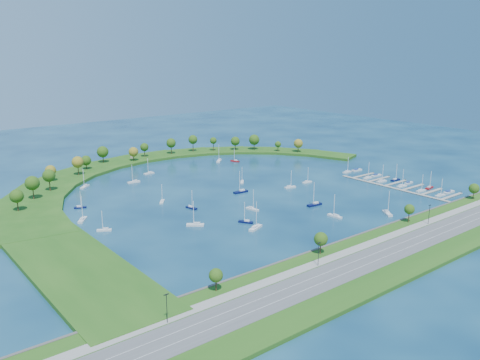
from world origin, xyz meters
TOP-DOWN VIEW (x-y plane):
  - ground at (0.00, 0.00)m, footprint 700.00×700.00m
  - south_shoreline at (0.03, -122.88)m, footprint 420.00×43.10m
  - breakwater at (-46.33, 48.72)m, footprint 286.74×247.64m
  - breakwater_trees at (-13.07, 87.74)m, footprint 239.22×92.33m
  - harbor_tower at (-15.74, 117.91)m, footprint 2.60×2.60m
  - dock_system at (85.30, -61.00)m, footprint 24.28×82.00m
  - moored_boat_0 at (-45.69, 55.34)m, footprint 8.64×2.88m
  - moored_boat_1 at (-37.28, -53.04)m, footprint 5.77×7.52m
  - moored_boat_2 at (-4.53, -7.80)m, footprint 9.71×3.33m
  - moored_boat_3 at (37.53, 72.67)m, footprint 8.79×8.59m
  - moored_boat_4 at (-53.12, 4.83)m, footprint 6.10×6.99m
  - moored_boat_5 at (44.87, -16.76)m, footprint 7.34×2.43m
  - moored_boat_6 at (-25.92, 70.65)m, footprint 8.05×2.81m
  - moored_boat_7 at (-39.41, -63.25)m, footprint 9.87×5.96m
  - moored_boat_8 at (-21.02, -38.76)m, footprint 3.52×8.31m
  - moored_boat_9 at (-60.10, -40.74)m, footprint 8.37×7.64m
  - moored_boat_10 at (27.18, -18.84)m, footprint 8.01×3.52m
  - moored_boat_11 at (-99.24, -19.10)m, footprint 7.14×5.36m
  - moored_boat_12 at (-101.93, 1.97)m, footprint 7.60×8.72m
  - moored_boat_13 at (-94.69, 23.81)m, footprint 6.87×4.55m
  - moored_boat_14 at (5.39, -75.55)m, footprint 2.67×8.52m
  - moored_boat_15 at (-46.19, -15.69)m, footprint 3.55×7.60m
  - moored_boat_16 at (11.35, 10.80)m, footprint 6.30×6.99m
  - moored_boat_17 at (-75.93, 63.95)m, footprint 8.11×7.58m
  - moored_boat_18 at (11.91, -54.70)m, footprint 9.64×3.36m
  - moored_boat_19 at (31.28, -89.92)m, footprint 7.11×9.12m
  - moored_boat_20 at (47.26, 64.56)m, footprint 4.66×7.56m
  - docked_boat_0 at (85.53, -89.02)m, footprint 7.62×3.18m
  - docked_boat_1 at (95.96, -88.65)m, footprint 9.37×2.82m
  - docked_boat_2 at (85.53, -76.02)m, footprint 7.69×2.83m
  - docked_boat_3 at (96.03, -75.45)m, footprint 8.00×3.26m
  - docked_boat_4 at (85.52, -62.01)m, footprint 8.08×3.04m
  - docked_boat_5 at (95.99, -60.28)m, footprint 7.95×2.71m
  - docked_boat_6 at (85.52, -46.48)m, footprint 8.27×2.80m
  - docked_boat_7 at (96.03, -49.97)m, footprint 7.86×2.40m
  - docked_boat_8 at (85.52, -34.96)m, footprint 7.89×2.33m
  - docked_boat_9 at (95.98, -34.21)m, footprint 8.71×3.42m
  - docked_boat_10 at (87.93, -14.91)m, footprint 7.92×2.52m
  - docked_boat_11 at (97.87, -15.59)m, footprint 9.15×3.00m

SIDE VIEW (x-z plane):
  - ground at x=0.00m, z-range 0.00..0.00m
  - dock_system at x=85.30m, z-range -0.45..1.15m
  - docked_boat_5 at x=95.99m, z-range -0.21..1.38m
  - docked_boat_9 at x=95.98m, z-range -0.23..1.50m
  - docked_boat_11 at x=97.87m, z-range -0.24..1.60m
  - docked_boat_1 at x=95.96m, z-range -0.25..1.65m
  - moored_boat_13 at x=-94.69m, z-range -4.08..5.79m
  - moored_boat_11 at x=-99.24m, z-range -4.37..6.10m
  - moored_boat_5 at x=44.87m, z-range -4.45..6.19m
  - moored_boat_4 at x=-53.12m, z-range -4.48..6.22m
  - moored_boat_20 at x=47.26m, z-range -4.51..6.26m
  - moored_boat_15 at x=-46.19m, z-range -4.52..6.26m
  - moored_boat_16 at x=11.35m, z-range -4.54..6.29m
  - docked_boat_0 at x=85.53m, z-range -4.55..6.30m
  - docked_boat_2 at x=85.53m, z-range -4.65..6.41m
  - moored_boat_1 at x=-37.28m, z-range -4.66..6.42m
  - moored_boat_10 at x=27.18m, z-range -4.81..6.59m
  - docked_boat_3 at x=96.03m, z-range -4.82..6.60m
  - docked_boat_7 at x=96.03m, z-range -4.84..6.62m
  - docked_boat_10 at x=87.93m, z-range -4.87..6.65m
  - docked_boat_8 at x=85.52m, z-range -4.88..6.67m
  - docked_boat_4 at x=85.52m, z-range -4.90..6.69m
  - moored_boat_6 at x=-25.92m, z-range -4.92..6.71m
  - moored_boat_8 at x=-21.02m, z-range -5.02..6.82m
  - docked_boat_6 at x=85.52m, z-range -5.07..6.88m
  - moored_boat_14 at x=5.39m, z-range -5.28..7.12m
  - moored_boat_0 at x=-45.69m, z-range -5.34..7.18m
  - moored_boat_17 at x=-75.93m, z-range -5.45..7.31m
  - moored_boat_9 at x=-60.10m, z-range -5.58..7.46m
  - moored_boat_12 at x=-101.93m, z-range -5.73..7.63m
  - moored_boat_19 at x=31.28m, z-range -5.79..7.70m
  - moored_boat_18 at x=11.91m, z-range -5.99..7.92m
  - moored_boat_2 at x=-4.53m, z-range -6.04..7.99m
  - moored_boat_7 at x=-39.41m, z-range -6.05..7.99m
  - moored_boat_3 at x=37.53m, z-range -6.09..8.03m
  - breakwater at x=-46.33m, z-range -0.01..1.99m
  - south_shoreline at x=0.03m, z-range -4.80..6.80m
  - harbor_tower at x=-15.74m, z-range 2.05..6.51m
  - breakwater_trees at x=-13.07m, z-range 3.33..17.50m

